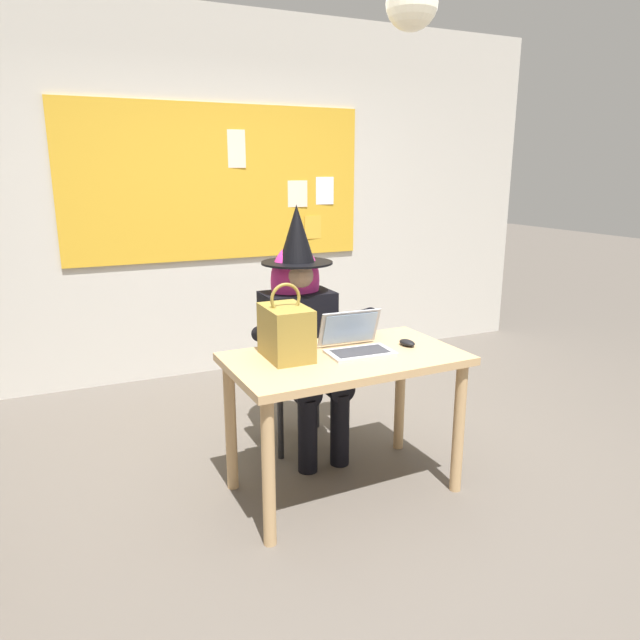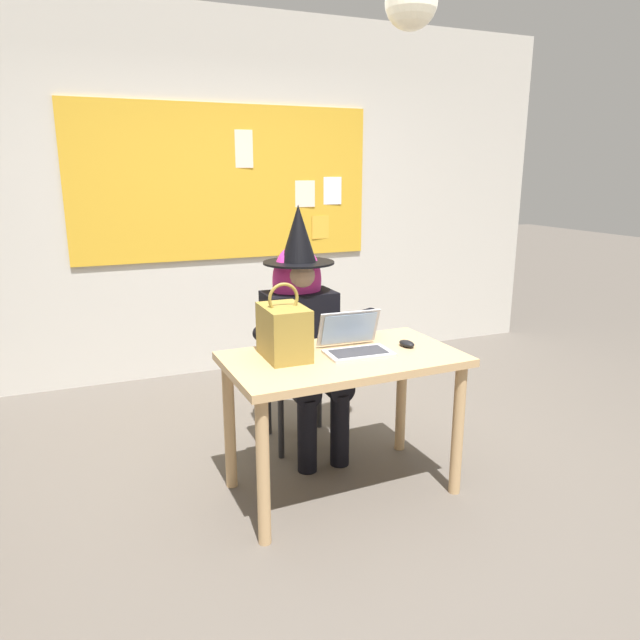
# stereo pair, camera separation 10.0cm
# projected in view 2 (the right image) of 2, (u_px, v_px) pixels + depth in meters

# --- Properties ---
(ground_plane) EXTENTS (24.00, 24.00, 0.00)m
(ground_plane) POSITION_uv_depth(u_px,v_px,m) (329.00, 486.00, 3.13)
(ground_plane) COLOR #5B544C
(wall_back_bulletin) EXTENTS (5.92, 2.37, 2.85)m
(wall_back_bulletin) POSITION_uv_depth(u_px,v_px,m) (226.00, 197.00, 4.69)
(wall_back_bulletin) COLOR beige
(wall_back_bulletin) RESTS_ON ground
(desk_main) EXTENTS (1.19, 0.70, 0.75)m
(desk_main) POSITION_uv_depth(u_px,v_px,m) (343.00, 376.00, 2.95)
(desk_main) COLOR tan
(desk_main) RESTS_ON ground
(chair_at_desk) EXTENTS (0.45, 0.45, 0.88)m
(chair_at_desk) POSITION_uv_depth(u_px,v_px,m) (297.00, 363.00, 3.61)
(chair_at_desk) COLOR black
(chair_at_desk) RESTS_ON ground
(person_costumed) EXTENTS (0.59, 0.67, 1.46)m
(person_costumed) POSITION_uv_depth(u_px,v_px,m) (303.00, 322.00, 3.43)
(person_costumed) COLOR black
(person_costumed) RESTS_ON ground
(laptop) EXTENTS (0.34, 0.28, 0.20)m
(laptop) POSITION_uv_depth(u_px,v_px,m) (355.00, 343.00, 2.98)
(laptop) COLOR #B7B7BC
(laptop) RESTS_ON desk_main
(computer_mouse) EXTENTS (0.08, 0.11, 0.03)m
(computer_mouse) POSITION_uv_depth(u_px,v_px,m) (407.00, 344.00, 3.07)
(computer_mouse) COLOR black
(computer_mouse) RESTS_ON desk_main
(handbag) EXTENTS (0.20, 0.30, 0.38)m
(handbag) POSITION_uv_depth(u_px,v_px,m) (284.00, 331.00, 2.86)
(handbag) COLOR olive
(handbag) RESTS_ON desk_main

